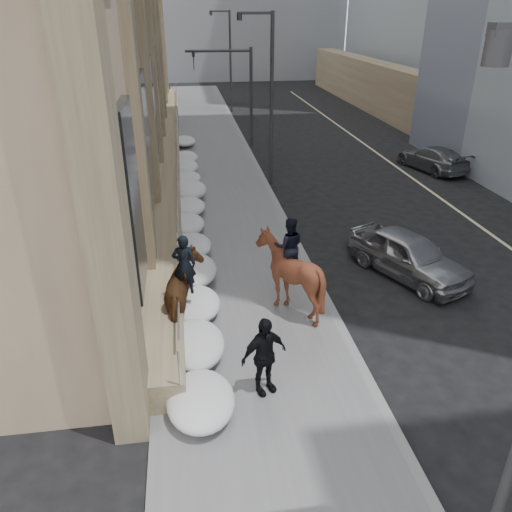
{
  "coord_description": "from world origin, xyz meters",
  "views": [
    {
      "loc": [
        -1.41,
        -10.4,
        8.06
      ],
      "look_at": [
        0.44,
        2.28,
        1.7
      ],
      "focal_mm": 35.0,
      "sensor_mm": 36.0,
      "label": 1
    }
  ],
  "objects_px": {
    "mounted_horse_right": "(289,271)",
    "car_silver": "(408,255)",
    "mounted_horse_left": "(185,291)",
    "pedestrian": "(264,356)",
    "car_grey": "(432,158)"
  },
  "relations": [
    {
      "from": "pedestrian",
      "to": "car_silver",
      "type": "relative_size",
      "value": 0.44
    },
    {
      "from": "mounted_horse_right",
      "to": "car_silver",
      "type": "relative_size",
      "value": 0.63
    },
    {
      "from": "car_grey",
      "to": "car_silver",
      "type": "bearing_deg",
      "value": 45.62
    },
    {
      "from": "mounted_horse_right",
      "to": "car_silver",
      "type": "bearing_deg",
      "value": -152.44
    },
    {
      "from": "mounted_horse_left",
      "to": "car_grey",
      "type": "distance_m",
      "value": 19.28
    },
    {
      "from": "mounted_horse_left",
      "to": "car_grey",
      "type": "relative_size",
      "value": 0.58
    },
    {
      "from": "mounted_horse_left",
      "to": "car_grey",
      "type": "height_order",
      "value": "mounted_horse_left"
    },
    {
      "from": "mounted_horse_right",
      "to": "car_silver",
      "type": "height_order",
      "value": "mounted_horse_right"
    },
    {
      "from": "pedestrian",
      "to": "car_grey",
      "type": "relative_size",
      "value": 0.43
    },
    {
      "from": "mounted_horse_right",
      "to": "car_silver",
      "type": "distance_m",
      "value": 4.74
    },
    {
      "from": "car_grey",
      "to": "mounted_horse_left",
      "type": "bearing_deg",
      "value": 29.21
    },
    {
      "from": "mounted_horse_left",
      "to": "pedestrian",
      "type": "relative_size",
      "value": 1.35
    },
    {
      "from": "pedestrian",
      "to": "car_grey",
      "type": "distance_m",
      "value": 20.47
    },
    {
      "from": "mounted_horse_left",
      "to": "mounted_horse_right",
      "type": "xyz_separation_m",
      "value": [
        2.96,
        0.35,
        0.18
      ]
    },
    {
      "from": "mounted_horse_left",
      "to": "car_grey",
      "type": "bearing_deg",
      "value": -132.46
    }
  ]
}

